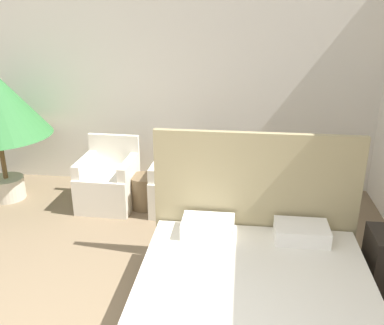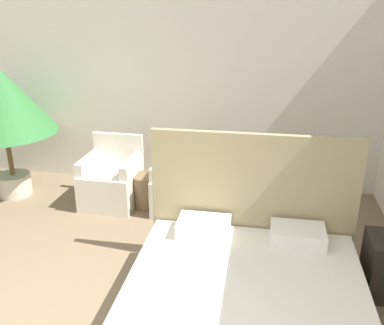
# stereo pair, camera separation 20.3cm
# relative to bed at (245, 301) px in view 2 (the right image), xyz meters

# --- Properties ---
(wall_back) EXTENTS (10.00, 0.06, 2.90)m
(wall_back) POSITION_rel_bed_xyz_m (-1.17, 2.79, 1.19)
(wall_back) COLOR silver
(wall_back) RESTS_ON ground_plane
(bed) EXTENTS (1.89, 2.01, 1.34)m
(bed) POSITION_rel_bed_xyz_m (0.00, 0.00, 0.00)
(bed) COLOR #8C7A5B
(bed) RESTS_ON ground_plane
(armchair_near_window_left) EXTENTS (0.67, 0.70, 0.83)m
(armchair_near_window_left) POSITION_rel_bed_xyz_m (-1.77, 1.95, 0.02)
(armchair_near_window_left) COLOR silver
(armchair_near_window_left) RESTS_ON ground_plane
(armchair_near_window_right) EXTENTS (0.68, 0.71, 0.83)m
(armchair_near_window_right) POSITION_rel_bed_xyz_m (-0.86, 1.95, 0.02)
(armchair_near_window_right) COLOR silver
(armchair_near_window_right) RESTS_ON ground_plane
(potted_palm) EXTENTS (1.31, 1.31, 1.70)m
(potted_palm) POSITION_rel_bed_xyz_m (-3.14, 1.98, 0.98)
(potted_palm) COLOR beige
(potted_palm) RESTS_ON ground_plane
(side_table) EXTENTS (0.35, 0.35, 0.42)m
(side_table) POSITION_rel_bed_xyz_m (-1.32, 1.94, -0.05)
(side_table) COLOR brown
(side_table) RESTS_ON ground_plane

